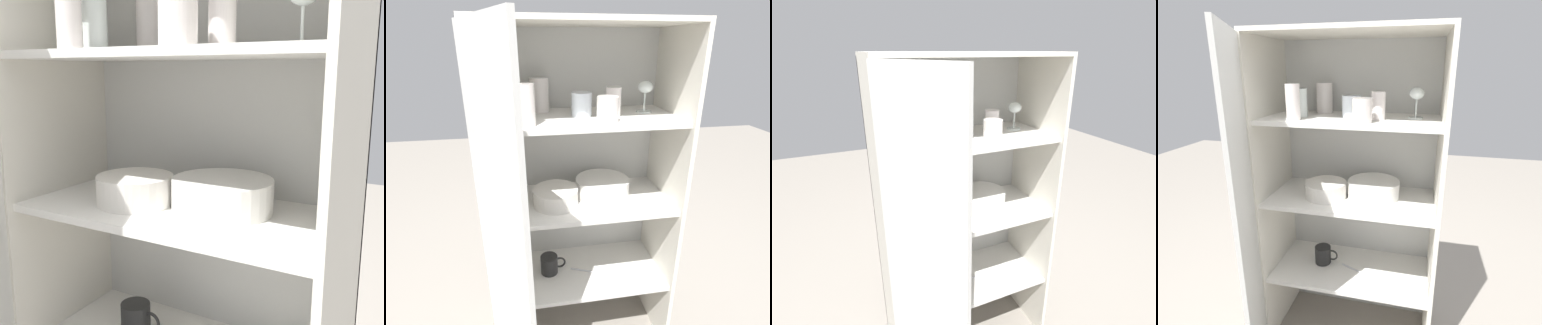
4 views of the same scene
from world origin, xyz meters
The scene contains 19 objects.
cupboard_back_panel centered at (0.00, 0.38, 0.76)m, with size 0.82×0.02×1.52m, color silver.
cupboard_side_left centered at (-0.40, 0.19, 0.76)m, with size 0.02×0.41×1.52m, color silver.
cupboard_side_right centered at (0.40, 0.19, 0.76)m, with size 0.02×0.41×1.52m, color silver.
cupboard_top_panel centered at (0.00, 0.19, 1.53)m, with size 0.82×0.41×0.02m, color silver.
shelf_board_lower centered at (0.00, 0.19, 0.37)m, with size 0.78×0.38×0.02m, color white.
shelf_board_middle centered at (0.00, 0.19, 0.78)m, with size 0.78×0.38×0.02m, color white.
shelf_board_upper centered at (0.00, 0.19, 1.17)m, with size 0.78×0.38×0.02m, color white.
cupboard_door centered at (-0.32, -0.20, 0.76)m, with size 0.18×0.38×1.52m.
tumbler_glass_0 centered at (0.12, 0.16, 1.23)m, with size 0.06×0.06×0.12m.
tumbler_glass_1 centered at (-0.23, 0.16, 1.24)m, with size 0.07×0.07×0.13m.
tumbler_glass_2 centered at (0.07, 0.06, 1.22)m, with size 0.08×0.08×0.10m.
tumbler_glass_3 centered at (0.00, 0.19, 1.22)m, with size 0.08×0.08×0.10m.
tumbler_glass_4 centered at (-0.16, 0.31, 1.25)m, with size 0.08×0.08×0.14m.
tumbler_glass_5 centered at (-0.22, 0.06, 1.25)m, with size 0.06×0.06×0.15m.
wine_glass_0 centered at (0.28, 0.22, 1.27)m, with size 0.07×0.07×0.13m.
plate_stack_white centered at (0.10, 0.22, 0.83)m, with size 0.25×0.25×0.08m.
mixing_bowl_large centered at (-0.12, 0.16, 0.83)m, with size 0.20×0.20×0.07m.
coffee_mug_primary centered at (-0.16, 0.20, 0.43)m, with size 0.12×0.08×0.09m.
serving_spoon centered at (0.06, 0.16, 0.39)m, with size 0.20×0.09×0.01m.
Camera 2 is at (-0.22, -1.01, 1.45)m, focal length 28.00 mm.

